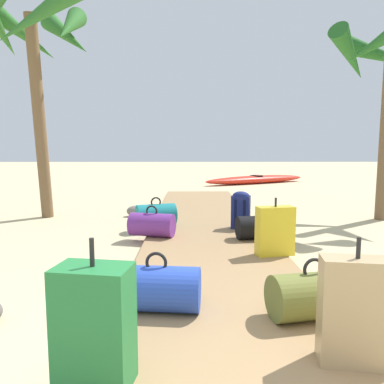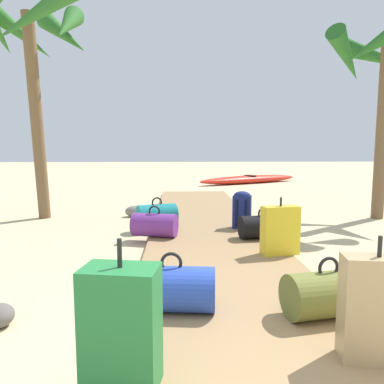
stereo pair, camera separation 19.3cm
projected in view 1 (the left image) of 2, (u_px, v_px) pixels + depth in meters
name	position (u px, v px, depth m)	size (l,w,h in m)	color
ground_plane	(209.00, 245.00, 4.89)	(60.00, 60.00, 0.00)	#CCB789
boardwalk	(206.00, 227.00, 5.79)	(1.70, 9.09, 0.08)	#9E7A51
duffel_bag_blue	(157.00, 288.00, 2.72)	(0.67, 0.40, 0.45)	#2847B7
duffel_bag_olive	(313.00, 295.00, 2.59)	(0.65, 0.44, 0.44)	olive
duffel_bag_purple	(152.00, 225.00, 5.02)	(0.66, 0.45, 0.43)	#6B2D84
backpack_navy	(241.00, 209.00, 5.50)	(0.31, 0.26, 0.56)	navy
suitcase_yellow	(275.00, 231.00, 4.13)	(0.44, 0.24, 0.66)	gold
duffel_bag_teal	(156.00, 215.00, 5.69)	(0.68, 0.52, 0.46)	#197A7F
suitcase_tan	(355.00, 311.00, 2.03)	(0.40, 0.23, 0.72)	tan
duffel_bag_black	(261.00, 227.00, 4.88)	(0.67, 0.39, 0.42)	black
suitcase_green	(94.00, 326.00, 1.84)	(0.41, 0.29, 0.77)	#237538
palm_tree_far_left	(32.00, 38.00, 6.27)	(2.22, 2.26, 3.97)	brown
kayak	(256.00, 179.00, 13.43)	(4.16, 2.66, 0.30)	red
rock_left_near	(136.00, 211.00, 6.94)	(0.34, 0.25, 0.21)	slate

